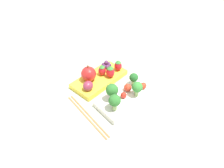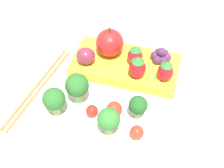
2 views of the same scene
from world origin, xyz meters
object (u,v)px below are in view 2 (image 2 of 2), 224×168
Objects in this scene: broccoli_floret_1 at (138,106)px; broccoli_floret_3 at (77,86)px; bento_box_savoury at (96,121)px; grape_cluster at (161,56)px; cherry_tomato_2 at (114,109)px; cherry_tomato_1 at (137,132)px; broccoli_floret_0 at (109,120)px; apple at (110,43)px; strawberry_1 at (137,67)px; plum at (86,56)px; chopsticks_pair at (38,87)px; cherry_tomato_0 at (92,111)px; strawberry_2 at (166,71)px; broccoli_floret_2 at (54,100)px; bento_box_fruit at (125,65)px; strawberry_0 at (135,55)px.

broccoli_floret_3 is at bearing -5.43° from broccoli_floret_1.
bento_box_savoury is 0.18m from grape_cluster.
cherry_tomato_2 is at bearing 5.42° from broccoli_floret_1.
broccoli_floret_0 is at bearing 3.17° from cherry_tomato_1.
strawberry_1 is (-0.06, 0.05, -0.00)m from apple.
plum is 0.17× the size of chopsticks_pair.
bento_box_savoury reaches higher than chopsticks_pair.
broccoli_floret_0 is at bearing 154.02° from chopsticks_pair.
strawberry_1 is (-0.06, -0.10, 0.01)m from cherry_tomato_0.
apple is 0.05m from plum.
plum is 0.14m from grape_cluster.
chopsticks_pair is (0.22, 0.06, -0.04)m from strawberry_2.
broccoli_floret_2 reaches higher than cherry_tomato_1.
bento_box_fruit is 9.29× the size of cherry_tomato_1.
chopsticks_pair is at bearing 26.49° from grape_cluster.
bento_box_savoury is at bearing 81.18° from bento_box_fruit.
cherry_tomato_2 is at bearing -164.70° from cherry_tomato_0.
broccoli_floret_3 reaches higher than broccoli_floret_1.
plum reaches higher than chopsticks_pair.
broccoli_floret_2 is at bearing 83.78° from plum.
chopsticks_pair is at bearing -22.22° from cherry_tomato_0.
plum is at bearing 41.91° from apple.
strawberry_0 is 0.07m from strawberry_2.
broccoli_floret_3 is at bearing -129.83° from broccoli_floret_2.
apple reaches higher than bento_box_fruit.
strawberry_2 reaches higher than plum.
broccoli_floret_2 is at bearing 12.04° from cherry_tomato_2.
strawberry_0 is (-0.01, -0.16, -0.01)m from broccoli_floret_0.
bento_box_fruit is 0.03m from strawberry_0.
cherry_tomato_1 is 0.51× the size of strawberry_0.
plum is at bearing -69.13° from cherry_tomato_0.
strawberry_0 is 1.20× the size of plum.
broccoli_floret_2 is 1.29× the size of strawberry_0.
broccoli_floret_1 is at bearing -174.58° from cherry_tomato_2.
strawberry_0 is at bearing -94.17° from broccoli_floret_0.
broccoli_floret_2 is 0.10m from cherry_tomato_2.
broccoli_floret_0 is 0.90× the size of broccoli_floret_3.
broccoli_floret_2 reaches higher than bento_box_savoury.
strawberry_0 is at bearing -125.92° from broccoli_floret_2.
strawberry_1 is at bearing -79.59° from broccoli_floret_1.
broccoli_floret_1 and strawberry_1 have the same top height.
bento_box_savoury is at bearing -38.39° from broccoli_floret_0.
cherry_tomato_2 is at bearing 168.44° from broccoli_floret_3.
grape_cluster is (-0.01, -0.18, -0.00)m from cherry_tomato_1.
broccoli_floret_1 is 1.05× the size of strawberry_2.
broccoli_floret_0 is 0.08m from broccoli_floret_3.
plum is at bearing -96.22° from broccoli_floret_2.
cherry_tomato_2 is 0.10m from strawberry_1.
apple is at bearing -36.99° from strawberry_1.
strawberry_0 reaches higher than cherry_tomato_0.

